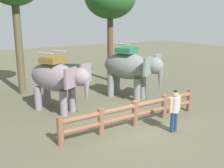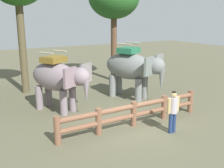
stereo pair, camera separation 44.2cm
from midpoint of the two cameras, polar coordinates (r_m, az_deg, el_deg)
The scene contains 5 objects.
ground_plane at distance 11.40m, azimuth 2.91°, elevation -8.37°, with size 60.00×60.00×0.00m, color brown.
log_fence at distance 10.98m, azimuth 3.79°, elevation -5.92°, with size 6.73×0.25×1.05m.
elephant_near_left at distance 12.62m, azimuth -12.58°, elevation 1.13°, with size 2.65×3.32×2.84m.
elephant_center at distance 14.46m, azimuth 3.07°, elevation 3.53°, with size 2.73×3.58×3.03m.
tourist_woman_in_black at distance 10.49m, azimuth 12.07°, elevation -5.04°, with size 0.59×0.35×1.68m.
Camera 1 is at (-6.36, -8.42, 4.37)m, focal length 42.76 mm.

